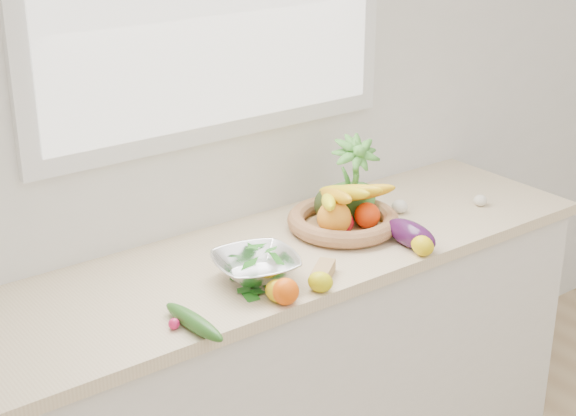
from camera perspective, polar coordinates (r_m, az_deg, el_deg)
back_wall at (r=2.80m, az=-4.79°, el=7.44°), size 4.50×0.02×2.70m
counter_cabinet at (r=2.95m, az=-1.03°, el=-11.31°), size 2.20×0.58×0.86m
countertop at (r=2.73m, az=-1.09°, el=-3.41°), size 2.24×0.62×0.04m
orange_loose at (r=2.42m, az=-0.16°, el=-5.42°), size 0.09×0.09×0.08m
lemon_a at (r=2.44m, az=-0.62°, el=-5.40°), size 0.08×0.09×0.06m
lemon_b at (r=2.74m, az=8.70°, el=-2.37°), size 0.08×0.10×0.07m
lemon_c at (r=2.49m, az=2.11°, el=-4.80°), size 0.09×0.09×0.06m
apple at (r=2.86m, az=3.48°, el=-0.94°), size 0.09×0.09×0.08m
ginger at (r=2.57m, az=2.28°, el=-4.16°), size 0.12×0.11×0.04m
garlic_a at (r=2.78m, az=4.48°, el=-2.08°), size 0.06×0.06×0.04m
garlic_b at (r=3.05m, az=7.23°, el=0.10°), size 0.07×0.07×0.05m
garlic_c at (r=3.16m, az=12.33°, el=0.49°), size 0.06×0.06×0.04m
eggplant at (r=2.79m, az=7.94°, el=-1.69°), size 0.08×0.21×0.08m
cucumber at (r=2.32m, az=-6.11°, el=-7.33°), size 0.06×0.25×0.05m
radish at (r=2.33m, az=-7.39°, el=-7.44°), size 0.04×0.04×0.03m
potted_herb at (r=2.96m, az=4.26°, el=1.72°), size 0.20×0.20×0.30m
fruit_basket at (r=2.88m, az=3.56°, el=-0.43°), size 0.39×0.39×0.19m
colander_with_spinach at (r=2.53m, az=-2.10°, el=-3.47°), size 0.29×0.29×0.13m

